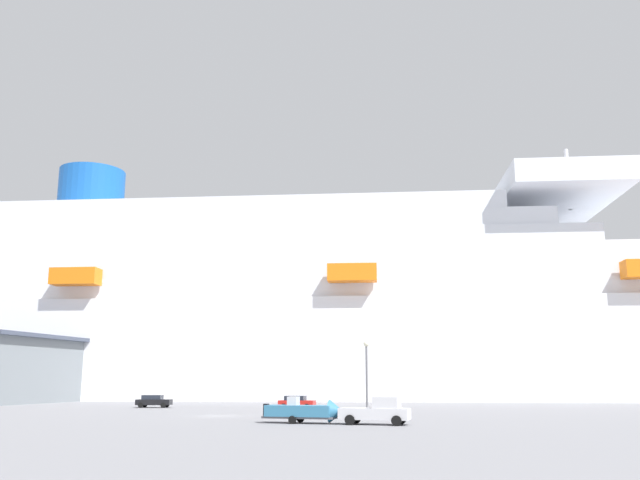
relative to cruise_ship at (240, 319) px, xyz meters
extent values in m
plane|color=gray|center=(13.76, -28.93, -14.81)|extent=(600.00, 600.00, 0.00)
cube|color=white|center=(-1.07, -0.04, -6.35)|extent=(202.18, 47.26, 16.92)
cube|color=white|center=(-1.07, -0.04, 3.62)|extent=(178.00, 43.02, 3.02)
cube|color=white|center=(-5.07, -0.27, 6.64)|extent=(171.62, 42.05, 3.02)
cube|color=white|center=(-9.08, -0.50, 9.66)|extent=(161.97, 40.62, 3.02)
cube|color=white|center=(-13.08, -0.73, 12.68)|extent=(155.23, 39.87, 3.02)
cube|color=white|center=(-17.08, -0.95, 15.70)|extent=(148.92, 39.00, 3.02)
cube|color=white|center=(-21.09, -1.18, 18.72)|extent=(140.59, 38.23, 3.02)
cube|color=white|center=(58.97, 3.38, 22.23)|extent=(22.26, 40.57, 4.00)
cylinder|color=#1959B2|center=(-31.09, -1.75, 25.27)|extent=(13.64, 13.64, 10.08)
cylinder|color=silver|center=(62.97, 3.61, 26.23)|extent=(0.80, 0.80, 12.00)
cube|color=orange|center=(-23.36, -20.01, 5.74)|extent=(8.17, 3.65, 2.80)
cube|color=orange|center=(23.34, -17.35, 5.74)|extent=(8.17, 3.65, 2.80)
cube|color=silver|center=(30.05, -69.98, -13.96)|extent=(5.84, 2.84, 0.90)
cube|color=silver|center=(31.04, -70.14, -13.06)|extent=(2.27, 2.13, 0.90)
cube|color=#26333F|center=(31.71, -70.24, -13.15)|extent=(0.36, 1.68, 0.63)
cylinder|color=black|center=(32.14, -69.29, -14.41)|extent=(0.83, 0.40, 0.80)
cylinder|color=black|center=(31.83, -71.27, -14.41)|extent=(0.83, 0.40, 0.80)
cylinder|color=black|center=(28.43, -68.72, -14.41)|extent=(0.83, 0.40, 0.80)
cylinder|color=black|center=(28.12, -70.69, -14.41)|extent=(0.83, 0.40, 0.80)
cube|color=#595960|center=(23.78, -69.01, -14.34)|extent=(6.34, 2.76, 0.16)
cube|color=#595960|center=(27.36, -69.56, -14.34)|extent=(2.00, 0.43, 0.10)
cylinder|color=black|center=(23.66, -67.95, -14.49)|extent=(0.67, 0.32, 0.64)
cylinder|color=black|center=(23.35, -69.98, -14.49)|extent=(0.67, 0.32, 0.64)
cube|color=teal|center=(23.78, -69.01, -13.81)|extent=(5.82, 2.88, 0.90)
cone|color=teal|center=(26.93, -69.50, -13.81)|extent=(1.47, 2.01, 1.84)
cube|color=silver|center=(23.23, -68.92, -13.01)|extent=(0.94, 1.11, 0.70)
cube|color=black|center=(20.83, -68.55, -13.81)|extent=(0.43, 0.55, 1.10)
cylinder|color=slate|center=(28.77, -60.77, -11.49)|extent=(0.20, 0.20, 6.64)
sphere|color=#F9F2CC|center=(28.77, -60.77, -7.92)|extent=(0.56, 0.56, 0.56)
cube|color=red|center=(18.75, -42.06, -14.13)|extent=(4.50, 2.17, 0.70)
cube|color=#1E232D|center=(18.53, -42.05, -13.51)|extent=(2.57, 1.85, 0.55)
cylinder|color=black|center=(20.26, -41.23, -14.48)|extent=(0.67, 0.27, 0.66)
cylinder|color=black|center=(20.13, -43.09, -14.48)|extent=(0.67, 0.27, 0.66)
cylinder|color=black|center=(17.37, -41.03, -14.48)|extent=(0.67, 0.27, 0.66)
cylinder|color=black|center=(17.24, -42.89, -14.48)|extent=(0.67, 0.27, 0.66)
cube|color=black|center=(-0.17, -40.69, -14.13)|extent=(4.57, 2.45, 0.70)
cube|color=#1E232D|center=(-0.39, -40.72, -13.51)|extent=(2.64, 2.02, 0.55)
cylinder|color=black|center=(1.14, -39.55, -14.48)|extent=(0.68, 0.30, 0.66)
cylinder|color=black|center=(1.38, -41.47, -14.48)|extent=(0.68, 0.30, 0.66)
cylinder|color=black|center=(-1.72, -39.91, -14.48)|extent=(0.68, 0.30, 0.66)
cylinder|color=black|center=(-1.49, -41.82, -14.48)|extent=(0.68, 0.30, 0.66)
camera|label=1|loc=(33.68, -125.82, -11.24)|focal=37.90mm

